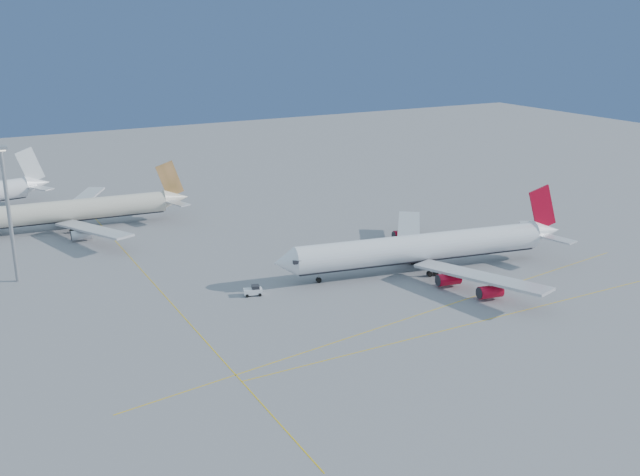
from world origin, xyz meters
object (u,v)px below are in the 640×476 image
Objects in this scene: airliner_virgin at (427,247)px; pushback_tug at (253,291)px; airliner_etihad at (73,210)px; light_mast at (8,203)px.

airliner_virgin is 39.61m from pushback_tug.
pushback_tug is at bearing -65.97° from airliner_etihad.
airliner_etihad is 40.74m from light_mast.
airliner_virgin is at bearing 9.08° from pushback_tug.
airliner_virgin is 17.14× the size of pushback_tug.
light_mast reaches higher than airliner_etihad.
light_mast reaches higher than pushback_tug.
airliner_virgin is 93.06m from airliner_etihad.
pushback_tug is (-39.17, 4.22, -4.15)m from airliner_virgin.
airliner_etihad is 2.16× the size of light_mast.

